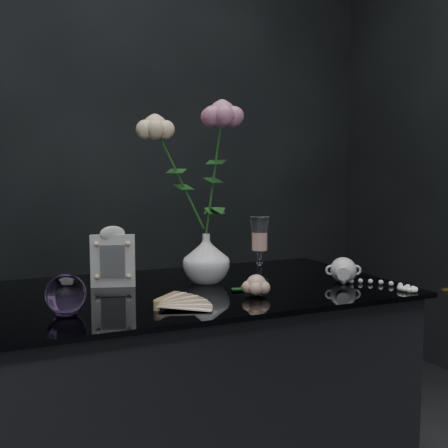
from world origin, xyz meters
name	(u,v)px	position (x,y,z in m)	size (l,w,h in m)	color
table	(191,433)	(0.00, 0.05, 0.38)	(1.05, 0.58, 0.76)	black
vase	(206,258)	(0.06, 0.10, 0.83)	(0.12, 0.12, 0.13)	white
wine_glass	(259,249)	(0.20, 0.07, 0.85)	(0.05, 0.05, 0.17)	white
picture_frame	(113,257)	(-0.17, 0.14, 0.84)	(0.11, 0.09, 0.15)	silver
paperweight	(66,294)	(-0.32, -0.08, 0.80)	(0.08, 0.08, 0.08)	#A274BE
paper_fan	(157,304)	(-0.14, -0.12, 0.77)	(0.23, 0.18, 0.02)	beige
loose_rose	(256,285)	(0.11, -0.09, 0.79)	(0.11, 0.15, 0.05)	#DBA98D
pearl_jar	(343,269)	(0.39, -0.04, 0.80)	(0.23, 0.24, 0.07)	silver
roses	(196,162)	(0.03, 0.10, 1.08)	(0.26, 0.12, 0.40)	#FFD1A0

